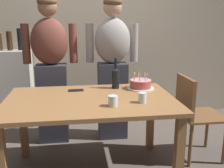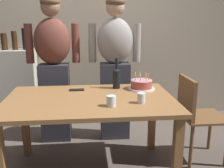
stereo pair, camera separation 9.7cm
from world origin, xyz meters
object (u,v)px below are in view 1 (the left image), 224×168
birthday_cake (140,84)px  cell_phone (76,90)px  dining_chair (193,111)px  person_woman_cardigan (113,67)px  water_glass_near (113,101)px  wine_bottle (116,77)px  person_man_bearded (51,69)px  water_glass_far (142,98)px

birthday_cake → cell_phone: (-0.64, 0.02, -0.04)m
cell_phone → dining_chair: dining_chair is taller
birthday_cake → person_woman_cardigan: 0.56m
water_glass_near → wine_bottle: bearing=79.2°
birthday_cake → person_woman_cardigan: bearing=112.5°
wine_bottle → person_man_bearded: (-0.68, 0.45, 0.02)m
water_glass_far → person_woman_cardigan: size_ratio=0.05×
wine_bottle → cell_phone: (-0.40, -0.04, -0.11)m
water_glass_near → person_man_bearded: person_man_bearded is taller
water_glass_far → person_man_bearded: 1.26m
birthday_cake → wine_bottle: wine_bottle is taller
water_glass_near → cell_phone: bearing=120.0°
birthday_cake → person_man_bearded: (-0.92, 0.51, 0.09)m
wine_bottle → person_woman_cardigan: 0.45m
person_woman_cardigan → birthday_cake: bearing=112.5°
cell_phone → wine_bottle: bearing=2.5°
person_man_bearded → person_woman_cardigan: bearing=-180.0°
birthday_cake → person_woman_cardigan: (-0.21, 0.51, 0.09)m
cell_phone → person_man_bearded: 0.58m
wine_bottle → cell_phone: 0.42m
water_glass_near → wine_bottle: (0.11, 0.55, 0.07)m
water_glass_near → water_glass_far: water_glass_near is taller
water_glass_near → water_glass_far: bearing=12.3°
water_glass_near → person_man_bearded: (-0.57, 1.00, 0.09)m
birthday_cake → wine_bottle: (-0.24, 0.06, 0.07)m
person_woman_cardigan → dining_chair: size_ratio=1.90×
water_glass_far → birthday_cake: bearing=78.0°
water_glass_near → dining_chair: bearing=23.6°
water_glass_far → wine_bottle: 0.52m
water_glass_far → water_glass_near: bearing=-167.7°
wine_bottle → cell_phone: size_ratio=2.14×
cell_phone → dining_chair: 1.21m
wine_bottle → person_man_bearded: size_ratio=0.19×
wine_bottle → dining_chair: 0.86m
water_glass_far → cell_phone: water_glass_far is taller
person_woman_cardigan → dining_chair: 1.03m
water_glass_near → person_man_bearded: 1.16m
wine_bottle → birthday_cake: bearing=-13.6°
cell_phone → person_woman_cardigan: size_ratio=0.09×
cell_phone → person_man_bearded: size_ratio=0.09×
water_glass_near → cell_phone: 0.59m
cell_phone → person_woman_cardigan: (0.43, 0.49, 0.13)m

